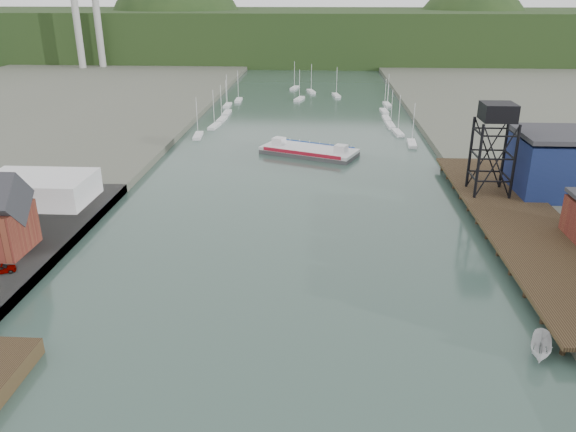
# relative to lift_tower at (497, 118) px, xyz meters

# --- Properties ---
(ground) EXTENTS (600.00, 600.00, 0.00)m
(ground) POSITION_rel_lift_tower_xyz_m (-35.00, -58.00, -15.65)
(ground) COLOR #2B433A
(ground) RESTS_ON ground
(east_pier) EXTENTS (14.00, 70.00, 2.45)m
(east_pier) POSITION_rel_lift_tower_xyz_m (2.00, -13.00, -13.75)
(east_pier) COLOR black
(east_pier) RESTS_ON ground
(white_shed) EXTENTS (18.00, 12.00, 4.50)m
(white_shed) POSITION_rel_lift_tower_xyz_m (-79.00, -8.00, -11.80)
(white_shed) COLOR silver
(white_shed) RESTS_ON west_quay
(lift_tower) EXTENTS (6.50, 6.50, 16.00)m
(lift_tower) POSITION_rel_lift_tower_xyz_m (0.00, 0.00, 0.00)
(lift_tower) COLOR black
(lift_tower) RESTS_ON east_pier
(blue_shed) EXTENTS (20.50, 14.50, 11.30)m
(blue_shed) POSITION_rel_lift_tower_xyz_m (15.00, 2.00, -8.59)
(blue_shed) COLOR #0D1C3B
(blue_shed) RESTS_ON east_land
(marina_sailboats) EXTENTS (57.71, 92.65, 0.90)m
(marina_sailboats) POSITION_rel_lift_tower_xyz_m (-34.92, 80.46, -15.30)
(marina_sailboats) COLOR silver
(marina_sailboats) RESTS_ON ground
(smokestacks) EXTENTS (11.20, 8.20, 60.00)m
(smokestacks) POSITION_rel_lift_tower_xyz_m (-141.00, 174.50, 14.35)
(smokestacks) COLOR #A1A09C
(smokestacks) RESTS_ON ground
(distant_hills) EXTENTS (500.00, 120.00, 80.00)m
(distant_hills) POSITION_rel_lift_tower_xyz_m (-38.98, 243.35, -5.27)
(distant_hills) COLOR black
(distant_hills) RESTS_ON ground
(chain_ferry) EXTENTS (23.85, 16.77, 3.19)m
(chain_ferry) POSITION_rel_lift_tower_xyz_m (-32.89, 30.75, -14.73)
(chain_ferry) COLOR #444446
(chain_ferry) RESTS_ON ground
(motorboat) EXTENTS (3.92, 5.87, 2.12)m
(motorboat) POSITION_rel_lift_tower_xyz_m (-6.51, -46.50, -14.59)
(motorboat) COLOR silver
(motorboat) RESTS_ON ground
(car_west_a) EXTENTS (3.97, 2.81, 1.26)m
(car_west_a) POSITION_rel_lift_tower_xyz_m (-71.44, -34.62, -13.42)
(car_west_a) COLOR #999999
(car_west_a) RESTS_ON west_quay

